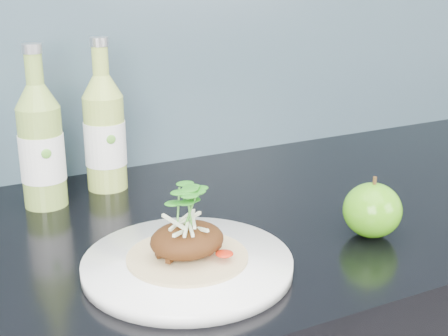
{
  "coord_description": "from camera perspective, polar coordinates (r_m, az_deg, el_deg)",
  "views": [
    {
      "loc": [
        -0.3,
        0.95,
        1.25
      ],
      "look_at": [
        0.05,
        1.63,
        1.0
      ],
      "focal_mm": 50.0,
      "sensor_mm": 36.0,
      "label": 1
    }
  ],
  "objects": [
    {
      "name": "dinner_plate",
      "position": [
        0.76,
        -3.35,
        -8.79
      ],
      "size": [
        0.27,
        0.27,
        0.02
      ],
      "color": "white",
      "rests_on": "kitchen_counter"
    },
    {
      "name": "pork_taco",
      "position": [
        0.74,
        -3.4,
        -6.31
      ],
      "size": [
        0.15,
        0.15,
        0.1
      ],
      "color": "tan",
      "rests_on": "dinner_plate"
    },
    {
      "name": "green_apple",
      "position": [
        0.86,
        13.41,
        -3.77
      ],
      "size": [
        0.09,
        0.09,
        0.08
      ],
      "rotation": [
        0.0,
        0.0,
        0.14
      ],
      "color": "#428E0F",
      "rests_on": "kitchen_counter"
    },
    {
      "name": "cider_bottle_left",
      "position": [
        0.96,
        -16.36,
        1.9
      ],
      "size": [
        0.09,
        0.09,
        0.24
      ],
      "rotation": [
        0.0,
        0.0,
        0.38
      ],
      "color": "#85A645",
      "rests_on": "kitchen_counter"
    },
    {
      "name": "cider_bottle_right",
      "position": [
        1.01,
        -10.85,
        3.16
      ],
      "size": [
        0.08,
        0.08,
        0.24
      ],
      "rotation": [
        0.0,
        0.0,
        -0.18
      ],
      "color": "#A0BB4E",
      "rests_on": "kitchen_counter"
    }
  ]
}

